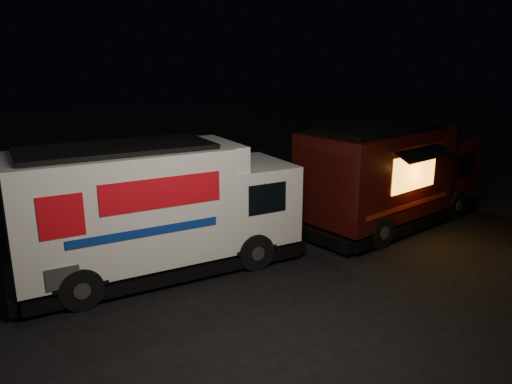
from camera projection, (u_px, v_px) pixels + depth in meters
name	position (u px, v px, depth m)	size (l,w,h in m)	color
ground	(290.00, 267.00, 12.53)	(80.00, 80.00, 0.00)	black
white_truck	(160.00, 208.00, 11.97)	(7.05, 2.40, 3.20)	silver
red_truck	(393.00, 174.00, 15.43)	(6.75, 2.48, 3.14)	#320909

